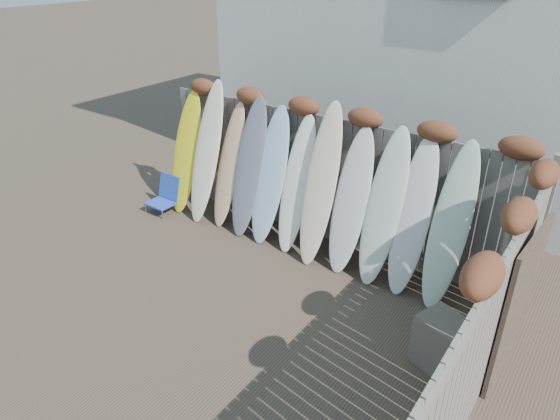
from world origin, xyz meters
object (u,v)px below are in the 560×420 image
Objects in this scene: surfboard_0 at (186,153)px; wooden_crate at (443,343)px; beach_chair at (165,195)px; lattice_panel at (518,306)px.

wooden_crate is at bearing -14.53° from surfboard_0.
beach_chair reaches higher than wooden_crate.
lattice_panel is at bearing -4.85° from beach_chair.
lattice_panel is 0.80× the size of surfboard_0.
wooden_crate is 0.88m from lattice_panel.
beach_chair is 5.93m from lattice_panel.
wooden_crate is 0.36× the size of lattice_panel.
surfboard_0 is (-5.62, 0.84, 0.17)m from lattice_panel.
beach_chair is 5.36m from wooden_crate.
lattice_panel is 5.68m from surfboard_0.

